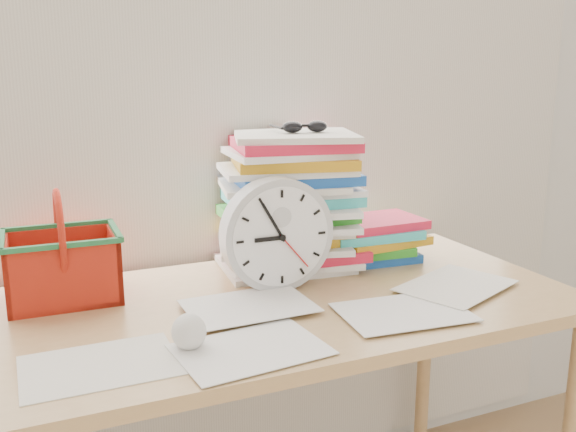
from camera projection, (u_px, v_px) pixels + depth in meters
name	position (u px, v px, depth m)	size (l,w,h in m)	color
curtain	(221.00, 58.00, 1.71)	(2.40, 0.01, 2.50)	silver
desk	(277.00, 329.00, 1.51)	(1.40, 0.70, 0.75)	tan
paper_stack	(288.00, 201.00, 1.70)	(0.36, 0.29, 0.36)	white
clock	(277.00, 234.00, 1.53)	(0.27, 0.27, 0.05)	#BCBDBE
sunglasses	(305.00, 127.00, 1.66)	(0.14, 0.12, 0.03)	black
book_stack	(373.00, 240.00, 1.78)	(0.28, 0.21, 0.12)	white
basket	(61.00, 247.00, 1.46)	(0.26, 0.20, 0.25)	red
crumpled_ball	(189.00, 331.00, 1.23)	(0.07, 0.07, 0.07)	white
scattered_papers	(277.00, 297.00, 1.49)	(1.26, 0.42, 0.02)	white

